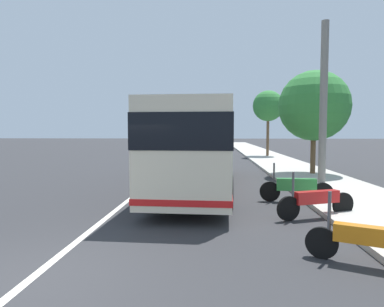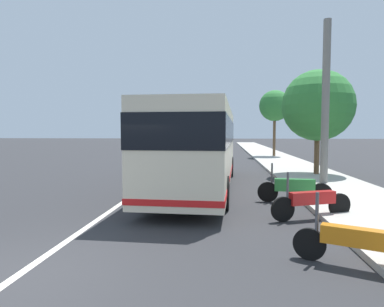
% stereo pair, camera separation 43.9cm
% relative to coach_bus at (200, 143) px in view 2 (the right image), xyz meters
% --- Properties ---
extents(ground_plane, '(220.00, 220.00, 0.00)m').
position_rel_coach_bus_xyz_m(ground_plane, '(-8.77, 2.31, -1.83)').
color(ground_plane, '#2D2D30').
extents(sidewalk_curb, '(110.00, 3.60, 0.14)m').
position_rel_coach_bus_xyz_m(sidewalk_curb, '(1.23, -5.27, -1.76)').
color(sidewalk_curb, '#B2ADA3').
rests_on(sidewalk_curb, ground).
extents(lane_divider_line, '(110.00, 0.16, 0.01)m').
position_rel_coach_bus_xyz_m(lane_divider_line, '(1.23, 2.31, -1.82)').
color(lane_divider_line, silver).
rests_on(lane_divider_line, ground).
extents(coach_bus, '(11.79, 2.99, 3.17)m').
position_rel_coach_bus_xyz_m(coach_bus, '(0.00, 0.00, 0.00)').
color(coach_bus, beige).
rests_on(coach_bus, ground).
extents(motorcycle_mid_row, '(0.98, 1.97, 1.24)m').
position_rel_coach_bus_xyz_m(motorcycle_mid_row, '(-7.89, -3.19, -1.38)').
color(motorcycle_mid_row, black).
rests_on(motorcycle_mid_row, ground).
extents(motorcycle_far_end, '(0.94, 2.23, 1.27)m').
position_rel_coach_bus_xyz_m(motorcycle_far_end, '(-4.68, -3.25, -1.35)').
color(motorcycle_far_end, black).
rests_on(motorcycle_far_end, ground).
extents(motorcycle_by_tree, '(0.33, 2.34, 1.28)m').
position_rel_coach_bus_xyz_m(motorcycle_by_tree, '(-2.60, -3.22, -1.33)').
color(motorcycle_by_tree, black).
rests_on(motorcycle_by_tree, ground).
extents(car_oncoming, '(4.33, 1.96, 1.34)m').
position_rel_coach_bus_xyz_m(car_oncoming, '(23.55, 5.12, -1.18)').
color(car_oncoming, black).
rests_on(car_oncoming, ground).
extents(car_side_street, '(4.09, 1.91, 1.45)m').
position_rel_coach_bus_xyz_m(car_side_street, '(27.70, 0.51, -1.12)').
color(car_side_street, gray).
rests_on(car_side_street, ground).
extents(roadside_tree_mid_block, '(3.60, 3.60, 5.43)m').
position_rel_coach_bus_xyz_m(roadside_tree_mid_block, '(4.13, -5.69, 1.79)').
color(roadside_tree_mid_block, brown).
rests_on(roadside_tree_mid_block, ground).
extents(roadside_tree_far_block, '(2.74, 2.74, 5.98)m').
position_rel_coach_bus_xyz_m(roadside_tree_far_block, '(17.08, -5.42, 2.75)').
color(roadside_tree_far_block, brown).
rests_on(roadside_tree_far_block, ground).
extents(utility_pole, '(0.31, 0.31, 6.91)m').
position_rel_coach_bus_xyz_m(utility_pole, '(0.98, -5.16, 1.63)').
color(utility_pole, slate).
rests_on(utility_pole, ground).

